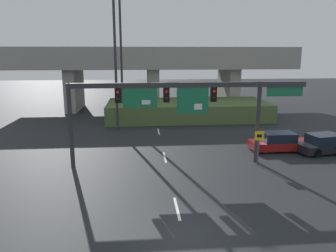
{
  "coord_description": "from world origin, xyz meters",
  "views": [
    {
      "loc": [
        -1.66,
        -12.43,
        7.37
      ],
      "look_at": [
        0.0,
        7.23,
        2.94
      ],
      "focal_mm": 35.0,
      "sensor_mm": 36.0,
      "label": 1
    }
  ],
  "objects": [
    {
      "name": "signal_gantry",
      "position": [
        0.98,
        8.49,
        4.47
      ],
      "size": [
        15.56,
        0.44,
        5.5
      ],
      "color": "#2D2D30",
      "rests_on": "ground"
    },
    {
      "name": "parked_sedan_near_right",
      "position": [
        8.92,
        10.98,
        0.66
      ],
      "size": [
        4.6,
        1.79,
        1.42
      ],
      "rotation": [
        0.0,
        0.0,
        -0.0
      ],
      "color": "maroon",
      "rests_on": "ground"
    },
    {
      "name": "speed_limit_sign",
      "position": [
        6.07,
        7.81,
        1.56
      ],
      "size": [
        0.6,
        0.11,
        2.38
      ],
      "color": "#4C4C4C",
      "rests_on": "ground"
    },
    {
      "name": "ground_plane",
      "position": [
        0.0,
        0.0,
        0.0
      ],
      "size": [
        160.0,
        160.0,
        0.0
      ],
      "primitive_type": "plane",
      "color": "black"
    },
    {
      "name": "highway_light_pole_near",
      "position": [
        -3.92,
        18.84,
        7.2
      ],
      "size": [
        0.7,
        0.36,
        13.64
      ],
      "color": "#2D2D30",
      "rests_on": "ground"
    },
    {
      "name": "parked_sedan_mid_right",
      "position": [
        12.05,
        10.1,
        0.67
      ],
      "size": [
        4.57,
        2.51,
        1.44
      ],
      "rotation": [
        0.0,
        0.0,
        0.17
      ],
      "color": "black",
      "rests_on": "ground"
    },
    {
      "name": "grass_embankment",
      "position": [
        3.67,
        24.13,
        0.96
      ],
      "size": [
        18.02,
        7.55,
        1.92
      ],
      "color": "#4C6033",
      "rests_on": "ground"
    },
    {
      "name": "overpass_bridge",
      "position": [
        0.0,
        31.34,
        5.51
      ],
      "size": [
        36.35,
        8.48,
        8.05
      ],
      "color": "gray",
      "rests_on": "ground"
    },
    {
      "name": "highway_light_pole_far",
      "position": [
        -3.64,
        23.63,
        7.42
      ],
      "size": [
        0.7,
        0.36,
        14.09
      ],
      "color": "#2D2D30",
      "rests_on": "ground"
    },
    {
      "name": "lane_markings",
      "position": [
        0.0,
        13.97,
        0.0
      ],
      "size": [
        0.14,
        26.22,
        0.01
      ],
      "color": "silver",
      "rests_on": "ground"
    }
  ]
}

